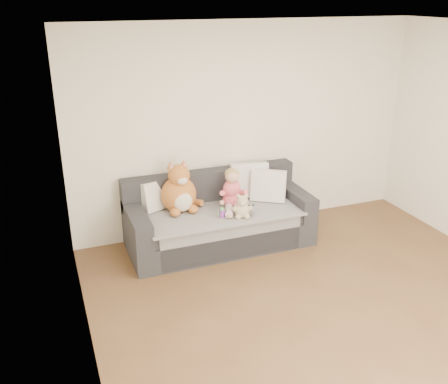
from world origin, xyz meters
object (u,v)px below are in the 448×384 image
object	(u,v)px
sippy_cup	(222,212)
toddler	(232,192)
plush_cat	(179,192)
teddy_bear	(242,208)
sofa	(218,220)

from	to	relation	value
sippy_cup	toddler	bearing A→B (deg)	44.49
toddler	plush_cat	xyz separation A→B (m)	(-0.61, 0.16, 0.03)
teddy_bear	sippy_cup	bearing A→B (deg)	173.04
sofa	plush_cat	distance (m)	0.61
teddy_bear	sippy_cup	world-z (taller)	teddy_bear
toddler	teddy_bear	bearing A→B (deg)	-76.75
sofa	toddler	world-z (taller)	toddler
sofa	toddler	size ratio (longest dim) A/B	4.38
sofa	plush_cat	world-z (taller)	plush_cat
toddler	teddy_bear	distance (m)	0.31
teddy_bear	sofa	bearing A→B (deg)	130.43
toddler	sippy_cup	world-z (taller)	toddler
sofa	sippy_cup	distance (m)	0.35
toddler	plush_cat	distance (m)	0.63
toddler	teddy_bear	xyz separation A→B (m)	(0.00, -0.30, -0.09)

